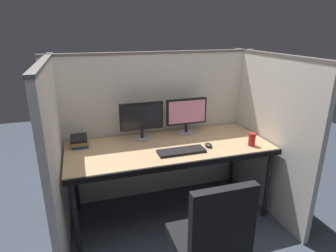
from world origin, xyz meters
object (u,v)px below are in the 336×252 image
monitor_right (187,114)px  computer_mouse (209,145)px  monitor_left (142,118)px  keyboard_main (181,151)px  desk (170,151)px  soda_can (252,139)px  book_stack (79,141)px

monitor_right → computer_mouse: (0.07, -0.40, -0.20)m
monitor_left → keyboard_main: monitor_left is taller
desk → keyboard_main: (0.05, -0.16, 0.06)m
monitor_right → soda_can: 0.70m
desk → soda_can: bearing=-16.1°
desk → monitor_right: (0.27, 0.28, 0.27)m
soda_can → computer_mouse: bearing=167.4°
desk → computer_mouse: (0.34, -0.12, 0.07)m
desk → computer_mouse: computer_mouse is taller
monitor_right → computer_mouse: bearing=-80.3°
monitor_left → monitor_right: 0.48m
soda_can → book_stack: soda_can is taller
book_stack → monitor_right: bearing=0.4°
desk → book_stack: 0.86m
desk → keyboard_main: 0.18m
monitor_left → monitor_right: bearing=2.7°
keyboard_main → monitor_right: bearing=64.2°
monitor_right → keyboard_main: bearing=-115.8°
monitor_left → book_stack: monitor_left is taller
keyboard_main → desk: bearing=108.4°
desk → monitor_right: bearing=46.2°
monitor_right → monitor_left: bearing=-177.3°
monitor_right → book_stack: size_ratio=1.93×
keyboard_main → soda_can: soda_can is taller
desk → computer_mouse: bearing=-20.1°
monitor_left → soda_can: 1.07m
monitor_right → soda_can: (0.47, -0.50, -0.15)m
computer_mouse → book_stack: size_ratio=0.43×
monitor_right → book_stack: 1.09m
soda_can → book_stack: size_ratio=0.55×
desk → computer_mouse: size_ratio=19.79×
monitor_right → book_stack: monitor_right is taller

